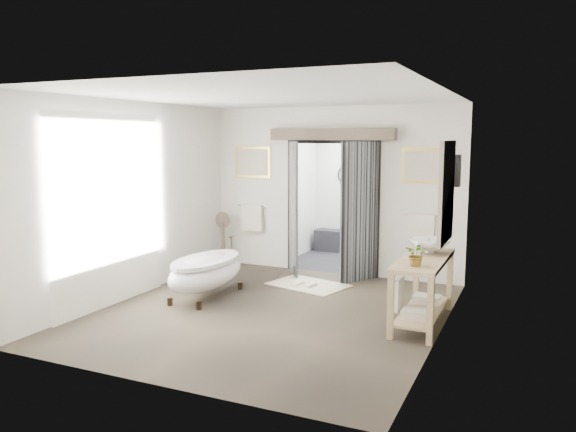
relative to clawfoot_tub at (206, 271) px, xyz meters
The scene contains 13 objects.
ground_plane 1.28m from the clawfoot_tub, 13.23° to the right, with size 5.00×5.00×0.00m, color #4E4232.
room_shell 1.91m from the clawfoot_tub, 18.96° to the right, with size 4.52×5.02×2.91m.
shower_room 3.93m from the clawfoot_tub, 72.24° to the left, with size 2.22×2.01×2.51m.
back_wall_dressing 2.63m from the clawfoot_tub, 59.70° to the left, with size 3.82×0.75×2.52m.
clawfoot_tub is the anchor object (origin of this frame).
vanity 3.14m from the clawfoot_tub, ahead, with size 0.57×1.60×0.85m.
pedestal_mirror 1.99m from the clawfoot_tub, 113.59° to the left, with size 0.30×0.20×1.02m.
rug 1.73m from the clawfoot_tub, 47.90° to the left, with size 1.20×0.80×0.01m, color beige.
slippers 1.63m from the clawfoot_tub, 45.97° to the left, with size 0.36×0.26×0.05m.
basin 3.25m from the clawfoot_tub, ahead, with size 0.53×0.53×0.18m, color white.
plant 3.25m from the clawfoot_tub, ahead, with size 0.26×0.22×0.29m, color gray.
soap_bottle_a 3.13m from the clawfoot_tub, ahead, with size 0.08×0.09×0.19m, color gray.
soap_bottle_b 3.24m from the clawfoot_tub, 12.39° to the left, with size 0.12×0.12×0.16m, color gray.
Camera 1 is at (3.26, -6.64, 2.35)m, focal length 35.00 mm.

